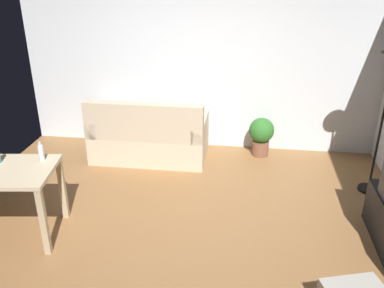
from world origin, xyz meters
TOP-DOWN VIEW (x-y plane):
  - ground_plane at (0.00, 0.00)m, footprint 5.20×4.40m
  - wall_rear at (0.00, 2.20)m, footprint 5.20×0.10m
  - couch at (-0.66, 1.59)m, footprint 1.61×0.84m
  - potted_plant at (0.92, 1.90)m, footprint 0.36×0.36m
  - bottle_clear at (-1.36, -0.13)m, footprint 0.05×0.05m

SIDE VIEW (x-z plane):
  - ground_plane at x=0.00m, z-range -0.02..0.00m
  - couch at x=-0.66m, z-range -0.15..0.77m
  - potted_plant at x=0.92m, z-range 0.05..0.62m
  - bottle_clear at x=-1.36m, z-range 0.74..0.95m
  - wall_rear at x=0.00m, z-range 0.00..2.70m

